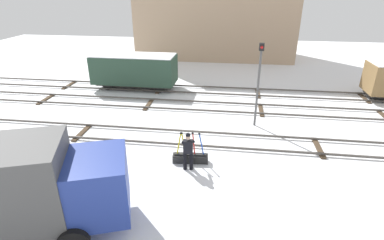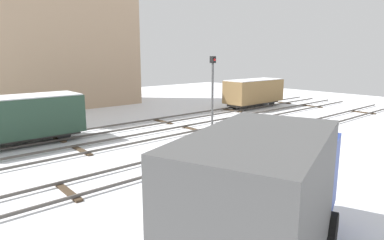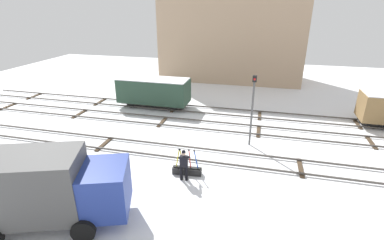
{
  "view_description": "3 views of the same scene",
  "coord_description": "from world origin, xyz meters",
  "views": [
    {
      "loc": [
        1.65,
        -13.02,
        7.06
      ],
      "look_at": [
        -0.18,
        0.38,
        0.92
      ],
      "focal_mm": 28.17,
      "sensor_mm": 36.0,
      "label": 1
    },
    {
      "loc": [
        -9.59,
        -10.43,
        4.46
      ],
      "look_at": [
        0.33,
        0.81,
        1.53
      ],
      "focal_mm": 31.02,
      "sensor_mm": 36.0,
      "label": 2
    },
    {
      "loc": [
        3.37,
        -14.2,
        8.22
      ],
      "look_at": [
        -0.67,
        2.05,
        1.37
      ],
      "focal_mm": 26.58,
      "sensor_mm": 36.0,
      "label": 3
    }
  ],
  "objects": [
    {
      "name": "switch_lever_frame",
      "position": [
        0.06,
        -1.99,
        0.25
      ],
      "size": [
        1.54,
        0.49,
        1.45
      ],
      "rotation": [
        0.0,
        0.0,
        0.08
      ],
      "color": "black",
      "rests_on": "ground_plane"
    },
    {
      "name": "track_main_line",
      "position": [
        0.0,
        0.0,
        0.11
      ],
      "size": [
        44.0,
        1.94,
        0.18
      ],
      "color": "#4C4742",
      "rests_on": "ground_plane"
    },
    {
      "name": "signal_post",
      "position": [
        3.01,
        2.18,
        2.66
      ],
      "size": [
        0.24,
        0.32,
        4.42
      ],
      "color": "#4C4C4C",
      "rests_on": "ground_plane"
    },
    {
      "name": "delivery_truck",
      "position": [
        -4.21,
        -6.7,
        1.71
      ],
      "size": [
        6.14,
        3.96,
        3.09
      ],
      "rotation": [
        0.0,
        0.0,
        0.34
      ],
      "color": "navy",
      "rests_on": "ground_plane"
    },
    {
      "name": "ground_plane",
      "position": [
        0.0,
        0.0,
        0.0
      ],
      "size": [
        60.0,
        60.0,
        0.0
      ],
      "primitive_type": "plane",
      "color": "white"
    },
    {
      "name": "freight_car_near_switch",
      "position": [
        -5.33,
        7.43,
        1.42
      ],
      "size": [
        5.93,
        2.35,
        2.49
      ],
      "rotation": [
        0.0,
        0.0,
        -0.01
      ],
      "color": "#2D2B28",
      "rests_on": "ground_plane"
    },
    {
      "name": "rail_worker",
      "position": [
        0.05,
        -2.52,
        0.95
      ],
      "size": [
        0.57,
        0.64,
        1.69
      ],
      "rotation": [
        0.0,
        0.0,
        0.08
      ],
      "color": "black",
      "rests_on": "ground_plane"
    },
    {
      "name": "track_siding_far",
      "position": [
        0.0,
        7.43,
        0.11
      ],
      "size": [
        44.0,
        1.94,
        0.18
      ],
      "color": "#4C4742",
      "rests_on": "ground_plane"
    },
    {
      "name": "track_siding_near",
      "position": [
        0.0,
        4.32,
        0.11
      ],
      "size": [
        44.0,
        1.94,
        0.18
      ],
      "color": "#4C4742",
      "rests_on": "ground_plane"
    }
  ]
}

